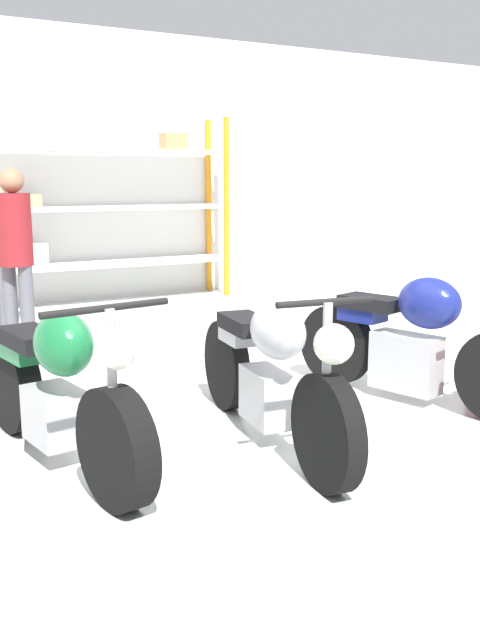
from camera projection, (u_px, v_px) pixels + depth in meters
ground_plane at (270, 436)px, 4.63m from camera, size 30.00×30.00×0.00m
back_wall at (37, 166)px, 9.25m from camera, size 30.00×0.08×3.60m
shelving_rack at (57, 207)px, 9.09m from camera, size 4.55×0.63×2.47m
motorcycle_green at (57, 390)px, 4.09m from camera, size 0.68×2.05×1.04m
motorcycle_silver at (271, 370)px, 4.40m from camera, size 0.57×2.15×1.03m
motorcycle_blue at (413, 341)px, 5.26m from camera, size 0.80×1.99×1.07m
person_browsing at (15, 246)px, 6.62m from camera, size 0.45×0.45×1.74m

